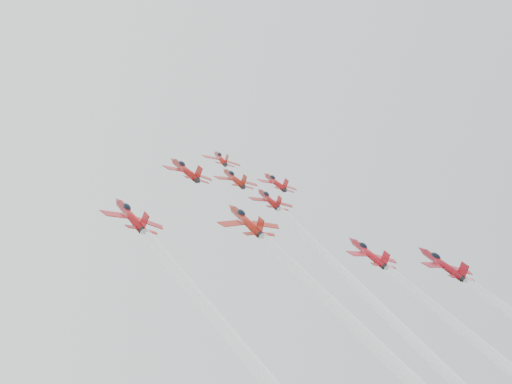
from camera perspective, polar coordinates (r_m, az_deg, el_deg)
jet_lead at (r=140.82m, az=-3.19°, el=3.01°), size 9.03×11.14×8.42m
jet_row2_left at (r=119.65m, az=-6.31°, el=1.99°), size 10.29×12.69×9.59m
jet_row2_center at (r=125.12m, az=-1.98°, el=1.25°), size 9.24×11.40×8.62m
jet_row2_right at (r=134.10m, az=1.71°, el=0.90°), size 9.20×11.34×8.57m
jet_center at (r=84.36m, az=13.67°, el=-10.44°), size 8.76×77.41×57.49m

